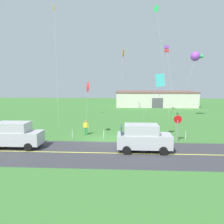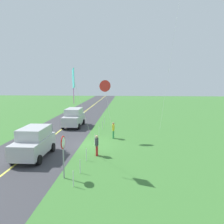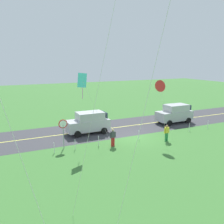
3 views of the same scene
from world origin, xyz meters
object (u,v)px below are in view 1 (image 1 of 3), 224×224
Objects in this scene: kite_yellow_high at (157,9)px; kite_green_far at (123,54)px; person_adult_companion at (86,127)px; kite_red_low at (160,81)px; car_parked_west_near at (15,135)px; kite_blue_mid at (87,87)px; kite_orange_near at (167,49)px; person_adult_near at (134,129)px; kite_cyan_top at (54,9)px; kite_pink_drift at (196,56)px; warehouse_distant at (155,98)px; car_suv_foreground at (143,138)px; stop_sign at (178,123)px.

kite_green_far is (-5.20, 5.01, -6.18)m from kite_yellow_high.
kite_red_low is at bearing -144.39° from person_adult_companion.
person_adult_companion is at bearing 44.79° from car_parked_west_near.
kite_blue_mid is 15.20m from kite_orange_near.
kite_yellow_high is at bearing 147.10° from person_adult_near.
kite_cyan_top is at bearing 125.28° from kite_blue_mid.
kite_pink_drift is 0.55× the size of warehouse_distant.
person_adult_companion is 0.16× the size of kite_pink_drift.
car_parked_west_near is (-10.98, 0.38, 0.00)m from car_suv_foreground.
kite_yellow_high is (-0.29, 15.94, 15.00)m from stop_sign.
person_adult_companion is (-5.73, 5.59, -0.29)m from car_suv_foreground.
person_adult_companion is at bearing -109.45° from warehouse_distant.
kite_green_far is at bearing -50.14° from person_adult_companion.
kite_green_far is 0.63× the size of warehouse_distant.
kite_blue_mid is 13.97m from kite_cyan_top.
person_adult_companion is 22.75m from kite_yellow_high.
kite_yellow_high is 1.72× the size of kite_pink_drift.
warehouse_distant is at bearing 83.71° from kite_red_low.
kite_cyan_top reaches higher than person_adult_companion.
stop_sign is 33.98m from warehouse_distant.
car_parked_west_near is 14.73m from stop_sign.
kite_orange_near reaches higher than kite_pink_drift.
person_adult_near is at bearing -139.33° from person_adult_companion.
kite_red_low reaches higher than kite_blue_mid.
kite_yellow_high reaches higher than car_parked_west_near.
kite_blue_mid is at bearing -120.77° from kite_yellow_high.
kite_red_low is 12.94m from kite_orange_near.
person_adult_companion is at bearing 165.63° from stop_sign.
kite_green_far is (-3.75, 20.66, 4.88)m from kite_red_low.
kite_red_low is 0.35× the size of warehouse_distant.
kite_pink_drift reaches higher than kite_blue_mid.
kite_yellow_high is at bearing -72.11° from person_adult_companion.
car_suv_foreground is at bearing -173.19° from person_adult_companion.
person_adult_companion is 0.10× the size of kite_cyan_top.
car_parked_west_near is 0.43× the size of kite_pink_drift.
kite_red_low is (2.30, -1.12, 4.87)m from person_adult_near.
kite_pink_drift reaches higher than kite_red_low.
person_adult_companion is at bearing 112.84° from kite_blue_mid.
person_adult_companion is at bearing -101.24° from kite_green_far.
kite_blue_mid is (-5.39, 4.80, 4.00)m from car_suv_foreground.
kite_cyan_top reaches higher than car_suv_foreground.
person_adult_near is 0.16× the size of kite_pink_drift.
kite_orange_near is 16.24m from kite_cyan_top.
car_parked_west_near is 2.75× the size of person_adult_companion.
kite_green_far is 12.99m from kite_pink_drift.
kite_pink_drift is (10.92, -6.95, -1.15)m from kite_green_far.
car_suv_foreground is at bearing -1.97° from car_parked_west_near.
kite_blue_mid is at bearing 38.36° from car_parked_west_near.
kite_yellow_high reaches higher than person_adult_near.
car_suv_foreground is 2.75× the size of person_adult_companion.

